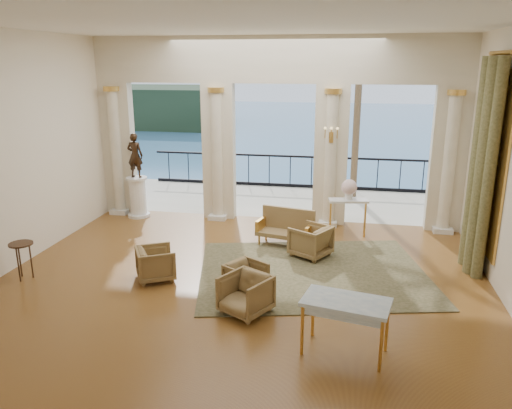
% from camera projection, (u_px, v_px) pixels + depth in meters
% --- Properties ---
extents(floor, '(9.00, 9.00, 0.00)m').
position_uv_depth(floor, '(241.00, 282.00, 9.16)').
color(floor, '#502911').
rests_on(floor, ground).
extents(room_walls, '(9.00, 9.00, 9.00)m').
position_uv_depth(room_walls, '(223.00, 134.00, 7.31)').
color(room_walls, white).
rests_on(room_walls, ground).
extents(arcade, '(9.00, 0.56, 4.50)m').
position_uv_depth(arcade, '(274.00, 118.00, 12.05)').
color(arcade, beige).
rests_on(arcade, ground).
extents(terrace, '(10.00, 3.60, 0.10)m').
position_uv_depth(terrace, '(283.00, 201.00, 14.65)').
color(terrace, '#AAA38D').
rests_on(terrace, ground).
extents(balustrade, '(9.00, 0.06, 1.03)m').
position_uv_depth(balustrade, '(290.00, 174.00, 16.03)').
color(balustrade, black).
rests_on(balustrade, terrace).
extents(palm_tree, '(2.00, 2.00, 4.50)m').
position_uv_depth(palm_tree, '(360.00, 55.00, 13.90)').
color(palm_tree, '#4C3823').
rests_on(palm_tree, terrace).
extents(headland, '(22.00, 18.00, 6.00)m').
position_uv_depth(headland, '(154.00, 105.00, 81.46)').
color(headland, black).
rests_on(headland, sea).
extents(sea, '(160.00, 160.00, 0.00)m').
position_uv_depth(sea, '(336.00, 138.00, 67.47)').
color(sea, '#2D6293').
rests_on(sea, ground).
extents(curtain, '(0.33, 1.40, 4.09)m').
position_uv_depth(curtain, '(483.00, 167.00, 9.25)').
color(curtain, '#484725').
rests_on(curtain, ground).
extents(window_frame, '(0.04, 1.60, 3.40)m').
position_uv_depth(window_frame, '(494.00, 163.00, 9.19)').
color(window_frame, gold).
rests_on(window_frame, room_walls).
extents(wall_sconce, '(0.30, 0.11, 0.33)m').
position_uv_depth(wall_sconce, '(331.00, 136.00, 11.60)').
color(wall_sconce, gold).
rests_on(wall_sconce, arcade).
extents(rug, '(4.92, 4.21, 0.02)m').
position_uv_depth(rug, '(313.00, 272.00, 9.56)').
color(rug, '#31371C').
rests_on(rug, ground).
extents(armchair_a, '(0.79, 0.80, 0.62)m').
position_uv_depth(armchair_a, '(246.00, 277.00, 8.64)').
color(armchair_a, '#4C381E').
rests_on(armchair_a, ground).
extents(armchair_b, '(0.92, 0.90, 0.71)m').
position_uv_depth(armchair_b, '(246.00, 293.00, 7.95)').
color(armchair_b, '#4C381E').
rests_on(armchair_b, ground).
extents(armchair_c, '(0.93, 0.94, 0.73)m').
position_uv_depth(armchair_c, '(311.00, 240.00, 10.30)').
color(armchair_c, '#4C381E').
rests_on(armchair_c, ground).
extents(armchair_d, '(0.86, 0.88, 0.68)m').
position_uv_depth(armchair_d, '(156.00, 262.00, 9.21)').
color(armchair_d, '#4C381E').
rests_on(armchair_d, ground).
extents(settee, '(1.30, 0.77, 0.81)m').
position_uv_depth(settee, '(286.00, 227.00, 10.95)').
color(settee, '#4C381E').
rests_on(settee, ground).
extents(game_table, '(1.27, 0.86, 0.80)m').
position_uv_depth(game_table, '(346.00, 306.00, 6.75)').
color(game_table, '#8AA2B2').
rests_on(game_table, ground).
extents(pedestal, '(0.57, 0.57, 1.05)m').
position_uv_depth(pedestal, '(138.00, 198.00, 12.93)').
color(pedestal, silver).
rests_on(pedestal, ground).
extents(statue, '(0.43, 0.30, 1.14)m').
position_uv_depth(statue, '(135.00, 155.00, 12.62)').
color(statue, '#2F2014').
rests_on(statue, pedestal).
extents(console_table, '(0.94, 0.50, 0.85)m').
position_uv_depth(console_table, '(348.00, 206.00, 11.51)').
color(console_table, silver).
rests_on(console_table, ground).
extents(urn, '(0.36, 0.36, 0.47)m').
position_uv_depth(urn, '(349.00, 188.00, 11.40)').
color(urn, white).
rests_on(urn, console_table).
extents(side_table, '(0.43, 0.43, 0.70)m').
position_uv_depth(side_table, '(21.00, 248.00, 9.15)').
color(side_table, black).
rests_on(side_table, ground).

